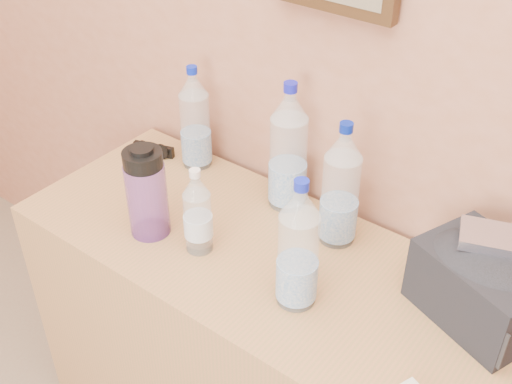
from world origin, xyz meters
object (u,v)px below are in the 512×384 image
at_px(nalgene_bottle, 147,192).
at_px(toiletry_bag, 484,283).
at_px(pet_large_d, 298,251).
at_px(pet_small, 198,215).
at_px(dresser, 259,359).
at_px(pet_large_c, 340,191).
at_px(foil_packet, 487,237).
at_px(pet_large_b, 288,153).
at_px(pet_large_a, 195,123).
at_px(sunglasses, 154,149).

xyz_separation_m(nalgene_bottle, toiletry_bag, (0.74, 0.22, -0.03)).
bearing_deg(pet_large_d, pet_small, 179.95).
bearing_deg(dresser, toiletry_bag, 13.68).
bearing_deg(toiletry_bag, pet_large_c, -164.50).
height_order(pet_small, foil_packet, pet_small).
height_order(pet_large_b, nalgene_bottle, pet_large_b).
xyz_separation_m(pet_large_c, foil_packet, (0.34, -0.01, 0.05)).
bearing_deg(pet_large_b, nalgene_bottle, -123.52).
bearing_deg(pet_large_c, foil_packet, -2.50).
height_order(pet_large_d, nalgene_bottle, pet_large_d).
distance_m(pet_large_b, pet_small, 0.28).
distance_m(nalgene_bottle, foil_packet, 0.76).
relative_size(dresser, toiletry_bag, 4.78).
relative_size(pet_large_a, pet_large_c, 0.93).
distance_m(dresser, pet_large_c, 0.56).
xyz_separation_m(nalgene_bottle, foil_packet, (0.72, 0.24, 0.07)).
xyz_separation_m(dresser, pet_large_c, (0.12, 0.15, 0.52)).
bearing_deg(dresser, foil_packet, 16.59).
bearing_deg(pet_large_a, foil_packet, -4.03).
distance_m(pet_large_c, toiletry_bag, 0.37).
bearing_deg(pet_large_c, sunglasses, 179.74).
relative_size(pet_large_d, sunglasses, 2.50).
distance_m(pet_large_b, sunglasses, 0.46).
relative_size(pet_small, nalgene_bottle, 0.93).
bearing_deg(pet_large_d, nalgene_bottle, -176.75).
xyz_separation_m(pet_large_b, sunglasses, (-0.44, -0.04, -0.13)).
xyz_separation_m(pet_small, toiletry_bag, (0.60, 0.19, -0.01)).
relative_size(pet_large_d, toiletry_bag, 1.21).
bearing_deg(pet_large_c, pet_large_d, -80.15).
xyz_separation_m(pet_small, nalgene_bottle, (-0.14, -0.02, 0.02)).
bearing_deg(toiletry_bag, pet_small, -141.15).
xyz_separation_m(dresser, pet_large_a, (-0.37, 0.20, 0.51)).
relative_size(pet_large_b, foil_packet, 3.19).
bearing_deg(pet_large_a, pet_large_d, -27.35).
height_order(pet_large_b, pet_small, pet_large_b).
bearing_deg(toiletry_bag, sunglasses, -161.21).
relative_size(pet_large_a, toiletry_bag, 1.16).
height_order(pet_large_d, sunglasses, pet_large_d).
xyz_separation_m(pet_large_c, toiletry_bag, (0.36, -0.03, -0.05)).
distance_m(sunglasses, foil_packet, 0.98).
bearing_deg(toiletry_bag, pet_large_a, -164.28).
xyz_separation_m(pet_large_a, pet_small, (0.25, -0.27, -0.03)).
height_order(pet_large_c, pet_small, pet_large_c).
relative_size(dresser, nalgene_bottle, 5.16).
xyz_separation_m(pet_large_d, pet_small, (-0.28, 0.00, -0.04)).
distance_m(pet_large_d, sunglasses, 0.71).
xyz_separation_m(pet_large_b, pet_small, (-0.06, -0.27, -0.05)).
height_order(dresser, pet_small, pet_small).
distance_m(nalgene_bottle, toiletry_bag, 0.77).
xyz_separation_m(pet_large_a, sunglasses, (-0.13, -0.04, -0.11)).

